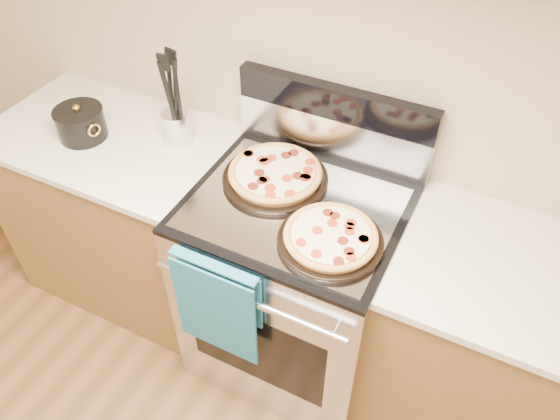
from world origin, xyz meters
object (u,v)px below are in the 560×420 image
at_px(range_body, 295,286).
at_px(saucepan, 81,125).
at_px(utensil_crock, 177,128).
at_px(pepperoni_pizza_back, 275,175).
at_px(pepperoni_pizza_front, 331,238).

relative_size(range_body, saucepan, 4.73).
relative_size(range_body, utensil_crock, 6.59).
bearing_deg(pepperoni_pizza_back, utensil_crock, 173.08).
xyz_separation_m(pepperoni_pizza_back, pepperoni_pizza_front, (0.30, -0.20, -0.00)).
relative_size(pepperoni_pizza_back, pepperoni_pizza_front, 1.11).
bearing_deg(pepperoni_pizza_back, saucepan, -173.98).
relative_size(range_body, pepperoni_pizza_front, 2.62).
distance_m(pepperoni_pizza_front, utensil_crock, 0.81).
distance_m(range_body, utensil_crock, 0.80).
height_order(range_body, utensil_crock, utensil_crock).
bearing_deg(range_body, pepperoni_pizza_front, -35.84).
distance_m(pepperoni_pizza_front, saucepan, 1.14).
relative_size(range_body, pepperoni_pizza_back, 2.35).
relative_size(pepperoni_pizza_front, utensil_crock, 2.52).
bearing_deg(range_body, pepperoni_pizza_back, 150.43).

